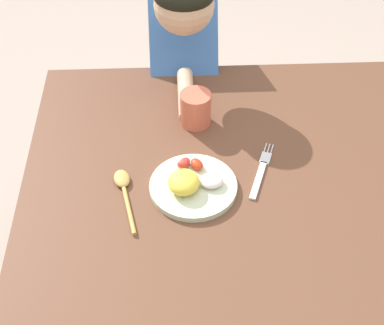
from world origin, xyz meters
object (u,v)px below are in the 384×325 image
Objects in this scene: fork at (261,172)px; spoon at (124,187)px; drinking_cup at (196,109)px; person at (184,103)px; plate at (192,184)px.

fork is 0.33m from spoon.
spoon is 2.16× the size of drinking_cup.
spoon is 0.30m from drinking_cup.
spoon is at bearing 73.87° from person.
drinking_cup is (0.18, 0.24, 0.04)m from spoon.
person is (-0.17, 0.51, -0.18)m from fork.
plate is at bearing 90.23° from person.
spoon is (-0.33, -0.04, 0.00)m from fork.
plate is at bearing 124.32° from fork.
person is at bearing 90.23° from plate.
fork is (0.17, 0.04, -0.01)m from plate.
person reaches higher than spoon.
person is at bearing 94.09° from drinking_cup.
drinking_cup is (0.02, 0.24, 0.03)m from plate.
drinking_cup is at bearing 85.28° from plate.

